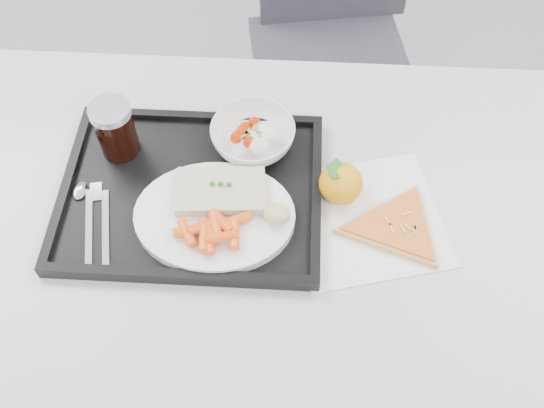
{
  "coord_description": "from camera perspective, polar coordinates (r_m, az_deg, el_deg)",
  "views": [
    {
      "loc": [
        0.08,
        -0.25,
        1.62
      ],
      "look_at": [
        0.05,
        0.33,
        0.77
      ],
      "focal_mm": 40.0,
      "sensor_mm": 36.0,
      "label": 1
    }
  ],
  "objects": [
    {
      "name": "room",
      "position": [
        0.35,
        -11.67,
        14.54
      ],
      "size": [
        6.04,
        7.04,
        2.84
      ],
      "color": "gray",
      "rests_on": "ground"
    },
    {
      "name": "table",
      "position": [
        1.09,
        -2.68,
        -3.52
      ],
      "size": [
        1.2,
        0.8,
        0.75
      ],
      "color": "#BBBBBD",
      "rests_on": "ground"
    },
    {
      "name": "chair",
      "position": [
        1.73,
        5.85,
        16.68
      ],
      "size": [
        0.49,
        0.49,
        0.93
      ],
      "color": "#313138",
      "rests_on": "ground"
    },
    {
      "name": "tray",
      "position": [
        1.07,
        -7.56,
        1.08
      ],
      "size": [
        0.45,
        0.35,
        0.03
      ],
      "color": "black",
      "rests_on": "table"
    },
    {
      "name": "dinner_plate",
      "position": [
        1.02,
        -5.42,
        -1.16
      ],
      "size": [
        0.27,
        0.27,
        0.02
      ],
      "color": "white",
      "rests_on": "tray"
    },
    {
      "name": "fish_fillet",
      "position": [
        1.02,
        -4.84,
        1.24
      ],
      "size": [
        0.16,
        0.1,
        0.03
      ],
      "color": "beige",
      "rests_on": "dinner_plate"
    },
    {
      "name": "bread_roll",
      "position": [
        0.98,
        0.45,
        -0.98
      ],
      "size": [
        0.05,
        0.05,
        0.03
      ],
      "color": "tan",
      "rests_on": "dinner_plate"
    },
    {
      "name": "salad_bowl",
      "position": [
        1.1,
        -1.8,
        6.4
      ],
      "size": [
        0.15,
        0.15,
        0.05
      ],
      "color": "white",
      "rests_on": "tray"
    },
    {
      "name": "cola_glass",
      "position": [
        1.1,
        -14.55,
        6.89
      ],
      "size": [
        0.07,
        0.07,
        0.11
      ],
      "color": "black",
      "rests_on": "tray"
    },
    {
      "name": "cutlery",
      "position": [
        1.07,
        -16.63,
        -0.66
      ],
      "size": [
        0.1,
        0.17,
        0.01
      ],
      "color": "silver",
      "rests_on": "tray"
    },
    {
      "name": "napkin",
      "position": [
        1.05,
        8.92,
        -1.37
      ],
      "size": [
        0.3,
        0.29,
        0.0
      ],
      "color": "white",
      "rests_on": "table"
    },
    {
      "name": "tangerine",
      "position": [
        1.04,
        6.5,
        1.96
      ],
      "size": [
        0.1,
        0.1,
        0.07
      ],
      "color": "orange",
      "rests_on": "napkin"
    },
    {
      "name": "pizza_slice",
      "position": [
        1.04,
        11.57,
        -2.15
      ],
      "size": [
        0.24,
        0.24,
        0.02
      ],
      "color": "tan",
      "rests_on": "napkin"
    },
    {
      "name": "carrot_pile",
      "position": [
        0.98,
        -5.7,
        -2.53
      ],
      "size": [
        0.13,
        0.09,
        0.02
      ],
      "color": "#FA5613",
      "rests_on": "dinner_plate"
    },
    {
      "name": "salad_contents",
      "position": [
        1.08,
        -1.35,
        6.42
      ],
      "size": [
        0.09,
        0.08,
        0.03
      ],
      "color": "#B32303",
      "rests_on": "salad_bowl"
    }
  ]
}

